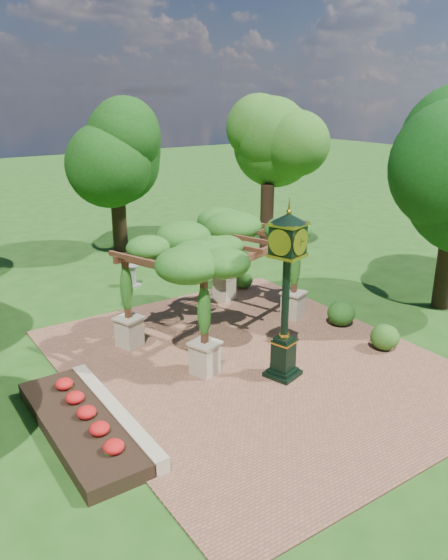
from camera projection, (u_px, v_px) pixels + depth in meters
ground at (273, 377)px, 15.51m from camera, size 120.00×120.00×0.00m
brick_plaza at (252, 362)px, 16.28m from camera, size 10.00×12.00×0.04m
border_wall at (115, 413)px, 13.39m from camera, size 0.35×5.00×0.40m
flower_bed at (79, 426)px, 12.92m from camera, size 1.50×5.00×0.36m
pedestal_clock at (286, 282)px, 14.58m from camera, size 1.18×1.18×4.80m
pergola at (216, 245)px, 17.45m from camera, size 6.75×5.40×3.70m
sundial at (133, 277)px, 22.60m from camera, size 0.51×0.51×0.91m
shrub_front at (385, 337)px, 16.98m from camera, size 1.08×1.08×0.80m
shrub_mid at (341, 313)px, 18.74m from camera, size 1.20×1.20×0.85m
shrub_back at (244, 280)px, 22.31m from camera, size 0.86×0.86×0.66m
tree_north at (114, 139)px, 26.05m from camera, size 3.94×3.94×8.11m
tree_east_far at (269, 129)px, 25.40m from camera, size 3.87×3.87×8.80m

